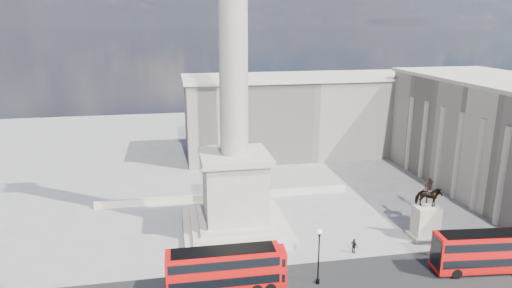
{
  "coord_description": "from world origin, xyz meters",
  "views": [
    {
      "loc": [
        -7.77,
        -51.48,
        27.31
      ],
      "look_at": [
        2.42,
        2.76,
        12.53
      ],
      "focal_mm": 32.0,
      "sensor_mm": 36.0,
      "label": 1
    }
  ],
  "objects_px": {
    "pedestrian_crossing": "(354,246)",
    "red_bus_b": "(224,270)",
    "nelsons_column": "(234,138)",
    "pedestrian_standing": "(447,238)",
    "victorian_lamp": "(319,252)",
    "pedestrian_walking": "(432,249)",
    "red_bus_a": "(235,269)",
    "equestrian_statue": "(426,217)",
    "red_bus_c": "(487,251)"
  },
  "relations": [
    {
      "from": "nelsons_column",
      "to": "red_bus_a",
      "type": "distance_m",
      "value": 17.81
    },
    {
      "from": "victorian_lamp",
      "to": "pedestrian_crossing",
      "type": "height_order",
      "value": "victorian_lamp"
    },
    {
      "from": "equestrian_statue",
      "to": "red_bus_a",
      "type": "bearing_deg",
      "value": -164.49
    },
    {
      "from": "nelsons_column",
      "to": "victorian_lamp",
      "type": "relative_size",
      "value": 7.77
    },
    {
      "from": "red_bus_b",
      "to": "nelsons_column",
      "type": "bearing_deg",
      "value": 78.21
    },
    {
      "from": "victorian_lamp",
      "to": "pedestrian_standing",
      "type": "xyz_separation_m",
      "value": [
        18.79,
        5.49,
        -2.85
      ]
    },
    {
      "from": "red_bus_b",
      "to": "equestrian_statue",
      "type": "relative_size",
      "value": 1.44
    },
    {
      "from": "pedestrian_walking",
      "to": "pedestrian_crossing",
      "type": "xyz_separation_m",
      "value": [
        -9.01,
        2.34,
        0.02
      ]
    },
    {
      "from": "red_bus_b",
      "to": "pedestrian_standing",
      "type": "distance_m",
      "value": 29.3
    },
    {
      "from": "pedestrian_crossing",
      "to": "red_bus_a",
      "type": "bearing_deg",
      "value": 82.48
    },
    {
      "from": "red_bus_a",
      "to": "victorian_lamp",
      "type": "bearing_deg",
      "value": -0.44
    },
    {
      "from": "victorian_lamp",
      "to": "pedestrian_walking",
      "type": "relative_size",
      "value": 3.44
    },
    {
      "from": "equestrian_statue",
      "to": "pedestrian_crossing",
      "type": "distance_m",
      "value": 11.15
    },
    {
      "from": "nelsons_column",
      "to": "equestrian_statue",
      "type": "distance_m",
      "value": 26.97
    },
    {
      "from": "red_bus_a",
      "to": "victorian_lamp",
      "type": "height_order",
      "value": "victorian_lamp"
    },
    {
      "from": "nelsons_column",
      "to": "red_bus_b",
      "type": "bearing_deg",
      "value": -102.52
    },
    {
      "from": "pedestrian_standing",
      "to": "red_bus_c",
      "type": "bearing_deg",
      "value": 99.47
    },
    {
      "from": "red_bus_c",
      "to": "victorian_lamp",
      "type": "bearing_deg",
      "value": -177.31
    },
    {
      "from": "nelsons_column",
      "to": "pedestrian_standing",
      "type": "bearing_deg",
      "value": -20.02
    },
    {
      "from": "red_bus_b",
      "to": "equestrian_statue",
      "type": "distance_m",
      "value": 28.24
    },
    {
      "from": "red_bus_a",
      "to": "red_bus_c",
      "type": "xyz_separation_m",
      "value": [
        28.24,
        -1.74,
        0.19
      ]
    },
    {
      "from": "red_bus_c",
      "to": "equestrian_statue",
      "type": "bearing_deg",
      "value": 109.21
    },
    {
      "from": "pedestrian_walking",
      "to": "pedestrian_standing",
      "type": "xyz_separation_m",
      "value": [
        3.33,
        2.16,
        -0.0
      ]
    },
    {
      "from": "nelsons_column",
      "to": "red_bus_c",
      "type": "xyz_separation_m",
      "value": [
        26.18,
        -15.89,
        -10.43
      ]
    },
    {
      "from": "equestrian_statue",
      "to": "pedestrian_walking",
      "type": "distance_m",
      "value": 5.28
    },
    {
      "from": "red_bus_c",
      "to": "equestrian_statue",
      "type": "relative_size",
      "value": 1.45
    },
    {
      "from": "pedestrian_walking",
      "to": "pedestrian_standing",
      "type": "relative_size",
      "value": 1.0
    },
    {
      "from": "victorian_lamp",
      "to": "red_bus_c",
      "type": "bearing_deg",
      "value": -3.14
    },
    {
      "from": "pedestrian_standing",
      "to": "nelsons_column",
      "type": "bearing_deg",
      "value": -15.39
    },
    {
      "from": "nelsons_column",
      "to": "red_bus_b",
      "type": "xyz_separation_m",
      "value": [
        -3.19,
        -14.37,
        -10.41
      ]
    },
    {
      "from": "victorian_lamp",
      "to": "pedestrian_standing",
      "type": "relative_size",
      "value": 3.45
    },
    {
      "from": "red_bus_a",
      "to": "victorian_lamp",
      "type": "xyz_separation_m",
      "value": [
        8.89,
        -0.68,
        1.48
      ]
    },
    {
      "from": "pedestrian_standing",
      "to": "pedestrian_crossing",
      "type": "distance_m",
      "value": 12.34
    },
    {
      "from": "red_bus_c",
      "to": "pedestrian_standing",
      "type": "xyz_separation_m",
      "value": [
        -0.56,
        6.55,
        -1.56
      ]
    },
    {
      "from": "red_bus_a",
      "to": "equestrian_statue",
      "type": "bearing_deg",
      "value": 19.44
    },
    {
      "from": "equestrian_statue",
      "to": "pedestrian_standing",
      "type": "height_order",
      "value": "equestrian_statue"
    },
    {
      "from": "red_bus_b",
      "to": "equestrian_statue",
      "type": "bearing_deg",
      "value": 16.05
    },
    {
      "from": "red_bus_c",
      "to": "pedestrian_standing",
      "type": "height_order",
      "value": "red_bus_c"
    },
    {
      "from": "pedestrian_walking",
      "to": "red_bus_c",
      "type": "bearing_deg",
      "value": -58.65
    },
    {
      "from": "pedestrian_crossing",
      "to": "red_bus_b",
      "type": "bearing_deg",
      "value": 82.0
    },
    {
      "from": "nelsons_column",
      "to": "pedestrian_crossing",
      "type": "bearing_deg",
      "value": -34.58
    },
    {
      "from": "red_bus_a",
      "to": "red_bus_c",
      "type": "height_order",
      "value": "red_bus_c"
    },
    {
      "from": "red_bus_a",
      "to": "pedestrian_walking",
      "type": "relative_size",
      "value": 5.87
    },
    {
      "from": "equestrian_statue",
      "to": "pedestrian_standing",
      "type": "xyz_separation_m",
      "value": [
        1.58,
        -2.43,
        -1.92
      ]
    },
    {
      "from": "victorian_lamp",
      "to": "pedestrian_standing",
      "type": "height_order",
      "value": "victorian_lamp"
    },
    {
      "from": "equestrian_statue",
      "to": "pedestrian_crossing",
      "type": "bearing_deg",
      "value": -168.17
    },
    {
      "from": "red_bus_a",
      "to": "pedestrian_standing",
      "type": "xyz_separation_m",
      "value": [
        27.69,
        4.81,
        -1.37
      ]
    },
    {
      "from": "equestrian_statue",
      "to": "pedestrian_standing",
      "type": "bearing_deg",
      "value": -56.94
    },
    {
      "from": "pedestrian_walking",
      "to": "victorian_lamp",
      "type": "bearing_deg",
      "value": -178.05
    },
    {
      "from": "red_bus_b",
      "to": "pedestrian_crossing",
      "type": "xyz_separation_m",
      "value": [
        16.48,
        5.21,
        -1.56
      ]
    }
  ]
}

